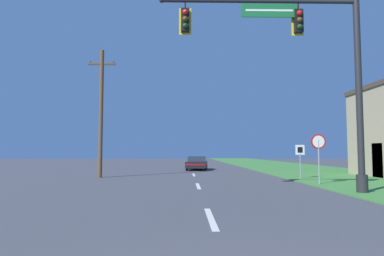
# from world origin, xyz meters

# --- Properties ---
(grass_verge_right) EXTENTS (10.00, 110.00, 0.04)m
(grass_verge_right) POSITION_xyz_m (10.50, 30.00, 0.02)
(grass_verge_right) COLOR #428438
(grass_verge_right) RESTS_ON ground
(road_center_line) EXTENTS (0.16, 34.80, 0.01)m
(road_center_line) POSITION_xyz_m (0.00, 22.00, 0.01)
(road_center_line) COLOR silver
(road_center_line) RESTS_ON ground
(signal_mast) EXTENTS (8.32, 0.47, 8.64)m
(signal_mast) POSITION_xyz_m (4.53, 10.96, 5.24)
(signal_mast) COLOR #232326
(signal_mast) RESTS_ON grass_verge_right
(car_ahead) EXTENTS (2.20, 4.67, 1.19)m
(car_ahead) POSITION_xyz_m (0.48, 29.13, 0.60)
(car_ahead) COLOR black
(car_ahead) RESTS_ON ground
(stop_sign) EXTENTS (0.76, 0.07, 2.50)m
(stop_sign) POSITION_xyz_m (6.13, 14.62, 1.86)
(stop_sign) COLOR gray
(stop_sign) RESTS_ON grass_verge_right
(route_sign_post) EXTENTS (0.55, 0.06, 2.03)m
(route_sign_post) POSITION_xyz_m (6.40, 18.22, 1.53)
(route_sign_post) COLOR gray
(route_sign_post) RESTS_ON grass_verge_right
(utility_pole_near) EXTENTS (1.80, 0.26, 8.32)m
(utility_pole_near) POSITION_xyz_m (-6.10, 19.65, 4.31)
(utility_pole_near) COLOR brown
(utility_pole_near) RESTS_ON ground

